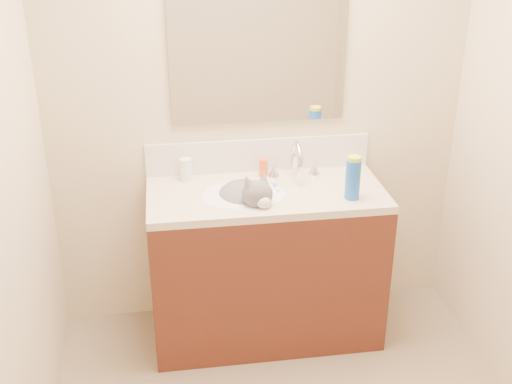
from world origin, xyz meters
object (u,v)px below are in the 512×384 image
object	(u,v)px
pill_bottle	(186,169)
silver_jar	(264,169)
cat	(247,200)
basin	(244,207)
vanity_cabinet	(266,267)
spray_can	(353,179)
faucet	(296,163)
amber_bottle	(263,168)

from	to	relation	value
pill_bottle	silver_jar	xyz separation A→B (m)	(0.41, 0.01, -0.03)
cat	basin	bearing A→B (deg)	149.60
pill_bottle	vanity_cabinet	bearing A→B (deg)	-26.69
vanity_cabinet	silver_jar	size ratio (longest dim) A/B	19.58
cat	silver_jar	distance (m)	0.28
vanity_cabinet	pill_bottle	size ratio (longest dim) A/B	10.25
vanity_cabinet	basin	world-z (taller)	basin
vanity_cabinet	basin	xyz separation A→B (m)	(-0.12, -0.03, 0.38)
vanity_cabinet	silver_jar	bearing A→B (deg)	84.52
basin	spray_can	bearing A→B (deg)	-12.55
faucet	cat	world-z (taller)	faucet
faucet	pill_bottle	size ratio (longest dim) A/B	2.39
vanity_cabinet	basin	size ratio (longest dim) A/B	2.67
vanity_cabinet	pill_bottle	bearing A→B (deg)	153.31
basin	cat	bearing A→B (deg)	-9.54
vanity_cabinet	spray_can	xyz separation A→B (m)	(0.40, -0.15, 0.55)
amber_bottle	spray_can	xyz separation A→B (m)	(0.39, -0.33, 0.05)
basin	amber_bottle	distance (m)	0.28
spray_can	basin	bearing A→B (deg)	167.45
faucet	amber_bottle	world-z (taller)	faucet
faucet	silver_jar	xyz separation A→B (m)	(-0.16, 0.07, -0.06)
vanity_cabinet	cat	distance (m)	0.43
vanity_cabinet	pill_bottle	distance (m)	0.67
silver_jar	faucet	bearing A→B (deg)	-23.96
faucet	cat	size ratio (longest dim) A/B	0.66
vanity_cabinet	amber_bottle	distance (m)	0.53
silver_jar	basin	bearing A→B (deg)	-120.44
basin	cat	world-z (taller)	cat
spray_can	amber_bottle	bearing A→B (deg)	139.92
silver_jar	cat	bearing A→B (deg)	-117.53
pill_bottle	spray_can	bearing A→B (deg)	-23.39
cat	amber_bottle	size ratio (longest dim) A/B	4.36
vanity_cabinet	amber_bottle	bearing A→B (deg)	85.98
silver_jar	spray_can	xyz separation A→B (m)	(0.38, -0.35, 0.07)
spray_can	faucet	bearing A→B (deg)	128.08
basin	spray_can	distance (m)	0.56
vanity_cabinet	faucet	xyz separation A→B (m)	(0.18, 0.14, 0.54)
pill_bottle	amber_bottle	size ratio (longest dim) A/B	1.20
faucet	spray_can	xyz separation A→B (m)	(0.22, -0.28, 0.01)
vanity_cabinet	faucet	bearing A→B (deg)	37.29
cat	amber_bottle	bearing A→B (deg)	40.19
basin	cat	distance (m)	0.04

